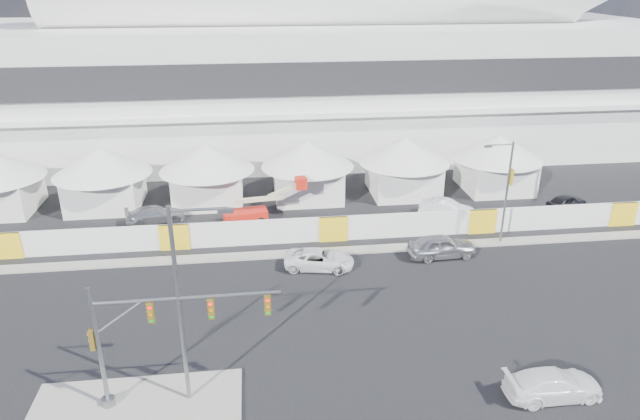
{
  "coord_description": "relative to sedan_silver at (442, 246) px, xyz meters",
  "views": [
    {
      "loc": [
        0.13,
        -25.13,
        19.39
      ],
      "look_at": [
        4.43,
        10.0,
        4.52
      ],
      "focal_mm": 32.0,
      "sensor_mm": 36.0,
      "label": 1
    }
  ],
  "objects": [
    {
      "name": "sedan_silver",
      "position": [
        0.0,
        0.0,
        0.0
      ],
      "size": [
        2.32,
        5.09,
        1.69
      ],
      "primitive_type": "imported",
      "rotation": [
        0.0,
        0.0,
        1.64
      ],
      "color": "#A3A2A7",
      "rests_on": "ground"
    },
    {
      "name": "pickup_curb",
      "position": [
        -9.1,
        -0.64,
        -0.17
      ],
      "size": [
        3.1,
        5.22,
        1.36
      ],
      "primitive_type": "imported",
      "rotation": [
        0.0,
        0.0,
        1.39
      ],
      "color": "white",
      "rests_on": "ground"
    },
    {
      "name": "streetlight_curb",
      "position": [
        5.08,
        1.65,
        3.84
      ],
      "size": [
        2.39,
        0.54,
        8.06
      ],
      "color": "gray",
      "rests_on": "ground"
    },
    {
      "name": "median_island",
      "position": [
        -19.5,
        -13.85,
        -0.77
      ],
      "size": [
        10.0,
        5.0,
        0.15
      ],
      "primitive_type": "cube",
      "color": "gray",
      "rests_on": "ground"
    },
    {
      "name": "lot_car_a",
      "position": [
        2.74,
        7.0,
        -0.1
      ],
      "size": [
        3.56,
        4.75,
        1.5
      ],
      "primitive_type": "imported",
      "rotation": [
        0.0,
        0.0,
        1.07
      ],
      "color": "white",
      "rests_on": "ground"
    },
    {
      "name": "tent_row",
      "position": [
        -13.0,
        13.15,
        2.3
      ],
      "size": [
        53.4,
        8.4,
        5.4
      ],
      "color": "silver",
      "rests_on": "ground"
    },
    {
      "name": "boom_lift",
      "position": [
        -13.57,
        7.87,
        0.12
      ],
      "size": [
        7.16,
        2.08,
        3.58
      ],
      "rotation": [
        0.0,
        0.0,
        0.14
      ],
      "color": "red",
      "rests_on": "ground"
    },
    {
      "name": "lot_car_c",
      "position": [
        -21.72,
        8.96,
        -0.16
      ],
      "size": [
        2.96,
        5.02,
        1.37
      ],
      "primitive_type": "imported",
      "rotation": [
        0.0,
        0.0,
        1.81
      ],
      "color": "#9B9CA0",
      "rests_on": "ground"
    },
    {
      "name": "pickup_near",
      "position": [
        0.7,
        -15.12,
        -0.14
      ],
      "size": [
        2.05,
        4.87,
        1.4
      ],
      "primitive_type": "imported",
      "rotation": [
        0.0,
        0.0,
        1.59
      ],
      "color": "white",
      "rests_on": "ground"
    },
    {
      "name": "hoarding_fence",
      "position": [
        -7.5,
        3.65,
        0.15
      ],
      "size": [
        70.0,
        0.25,
        2.0
      ],
      "primitive_type": "cube",
      "color": "white",
      "rests_on": "ground"
    },
    {
      "name": "stadium",
      "position": [
        -4.8,
        30.66,
        8.6
      ],
      "size": [
        80.0,
        24.8,
        21.98
      ],
      "color": "silver",
      "rests_on": "ground"
    },
    {
      "name": "far_curb",
      "position": [
        6.5,
        1.65,
        -0.79
      ],
      "size": [
        80.0,
        1.2,
        0.12
      ],
      "primitive_type": "cube",
      "color": "gray",
      "rests_on": "ground"
    },
    {
      "name": "lot_car_b",
      "position": [
        13.77,
        7.43,
        -0.17
      ],
      "size": [
        3.02,
        4.28,
        1.35
      ],
      "primitive_type": "imported",
      "rotation": [
        0.0,
        0.0,
        1.97
      ],
      "color": "black",
      "rests_on": "ground"
    },
    {
      "name": "streetlight_median",
      "position": [
        -16.76,
        -13.25,
        5.12
      ],
      "size": [
        2.8,
        0.28,
        10.13
      ],
      "color": "gray",
      "rests_on": "median_island"
    },
    {
      "name": "ground",
      "position": [
        -13.5,
        -10.85,
        -0.85
      ],
      "size": [
        160.0,
        160.0,
        0.0
      ],
      "primitive_type": "plane",
      "color": "black",
      "rests_on": "ground"
    },
    {
      "name": "traffic_mast",
      "position": [
        -18.81,
        -13.29,
        2.94
      ],
      "size": [
        8.74,
        0.63,
        6.46
      ],
      "color": "slate",
      "rests_on": "median_island"
    }
  ]
}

